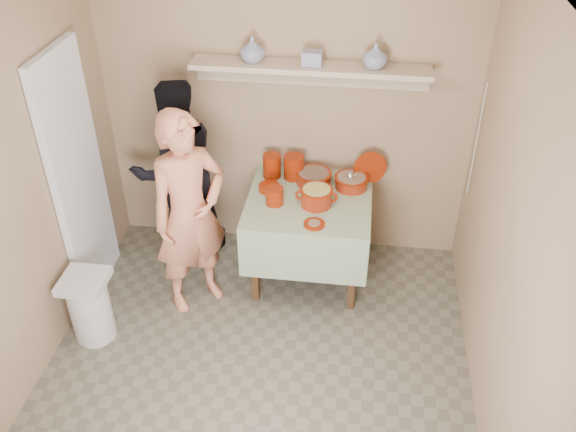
% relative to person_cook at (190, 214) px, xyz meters
% --- Properties ---
extents(ground, '(3.50, 3.50, 0.00)m').
position_rel_person_cook_xyz_m(ground, '(0.59, -0.85, -0.82)').
color(ground, '#666050').
rests_on(ground, ground).
extents(tile_panel, '(0.06, 0.70, 2.00)m').
position_rel_person_cook_xyz_m(tile_panel, '(-0.87, 0.10, 0.18)').
color(tile_panel, silver).
rests_on(tile_panel, ground).
extents(plate_stack_a, '(0.15, 0.15, 0.20)m').
position_rel_person_cook_xyz_m(plate_stack_a, '(0.50, 0.72, 0.04)').
color(plate_stack_a, '#731300').
rests_on(plate_stack_a, serving_table).
extents(plate_stack_b, '(0.17, 0.17, 0.20)m').
position_rel_person_cook_xyz_m(plate_stack_b, '(0.68, 0.72, 0.04)').
color(plate_stack_b, '#731300').
rests_on(plate_stack_b, serving_table).
extents(bowl_stack, '(0.14, 0.14, 0.14)m').
position_rel_person_cook_xyz_m(bowl_stack, '(0.58, 0.32, 0.01)').
color(bowl_stack, '#731300').
rests_on(bowl_stack, serving_table).
extents(empty_bowl, '(0.17, 0.17, 0.05)m').
position_rel_person_cook_xyz_m(empty_bowl, '(0.51, 0.50, -0.04)').
color(empty_bowl, '#731300').
rests_on(empty_bowl, serving_table).
extents(propped_lid, '(0.28, 0.14, 0.27)m').
position_rel_person_cook_xyz_m(propped_lid, '(1.30, 0.75, 0.06)').
color(propped_lid, '#731300').
rests_on(propped_lid, serving_table).
extents(vase_right, '(0.22, 0.22, 0.19)m').
position_rel_person_cook_xyz_m(vase_right, '(1.27, 0.76, 0.99)').
color(vase_right, navy).
rests_on(vase_right, wall_shelf).
extents(vase_left, '(0.25, 0.25, 0.19)m').
position_rel_person_cook_xyz_m(vase_left, '(0.36, 0.77, 0.99)').
color(vase_left, navy).
rests_on(vase_left, wall_shelf).
extents(ceramic_box, '(0.15, 0.11, 0.11)m').
position_rel_person_cook_xyz_m(ceramic_box, '(0.81, 0.76, 0.95)').
color(ceramic_box, navy).
rests_on(ceramic_box, wall_shelf).
extents(person_cook, '(0.71, 0.70, 1.65)m').
position_rel_person_cook_xyz_m(person_cook, '(0.00, 0.00, 0.00)').
color(person_cook, '#D57C5C').
rests_on(person_cook, ground).
extents(person_helper, '(0.97, 0.92, 1.58)m').
position_rel_person_cook_xyz_m(person_helper, '(-0.29, 0.66, -0.03)').
color(person_helper, black).
rests_on(person_helper, ground).
extents(room_shell, '(3.04, 3.54, 2.62)m').
position_rel_person_cook_xyz_m(room_shell, '(0.59, -0.85, 0.79)').
color(room_shell, '#9D7E60').
rests_on(room_shell, ground).
extents(serving_table, '(0.97, 0.97, 0.76)m').
position_rel_person_cook_xyz_m(serving_table, '(0.84, 0.43, -0.18)').
color(serving_table, '#4C2D16').
rests_on(serving_table, ground).
extents(cazuela_meat_a, '(0.30, 0.30, 0.10)m').
position_rel_person_cook_xyz_m(cazuela_meat_a, '(0.85, 0.66, -0.00)').
color(cazuela_meat_a, maroon).
rests_on(cazuela_meat_a, serving_table).
extents(cazuela_meat_b, '(0.28, 0.28, 0.10)m').
position_rel_person_cook_xyz_m(cazuela_meat_b, '(1.16, 0.63, -0.00)').
color(cazuela_meat_b, maroon).
rests_on(cazuela_meat_b, serving_table).
extents(ladle, '(0.08, 0.26, 0.19)m').
position_rel_person_cook_xyz_m(ladle, '(1.15, 0.62, 0.05)').
color(ladle, silver).
rests_on(ladle, cazuela_meat_b).
extents(cazuela_rice, '(0.33, 0.25, 0.14)m').
position_rel_person_cook_xyz_m(cazuela_rice, '(0.91, 0.34, 0.02)').
color(cazuela_rice, maroon).
rests_on(cazuela_rice, serving_table).
extents(front_plate, '(0.16, 0.16, 0.03)m').
position_rel_person_cook_xyz_m(front_plate, '(0.92, 0.07, -0.05)').
color(front_plate, '#731300').
rests_on(front_plate, serving_table).
extents(wall_shelf, '(1.80, 0.25, 0.21)m').
position_rel_person_cook_xyz_m(wall_shelf, '(0.79, 0.80, 0.85)').
color(wall_shelf, tan).
rests_on(wall_shelf, room_shell).
extents(trash_bin, '(0.32, 0.32, 0.56)m').
position_rel_person_cook_xyz_m(trash_bin, '(-0.67, -0.50, -0.54)').
color(trash_bin, silver).
rests_on(trash_bin, ground).
extents(electrical_cord, '(0.01, 0.05, 0.90)m').
position_rel_person_cook_xyz_m(electrical_cord, '(2.06, 0.63, 0.43)').
color(electrical_cord, silver).
rests_on(electrical_cord, wall_shelf).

